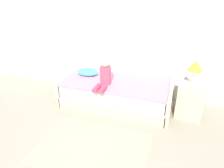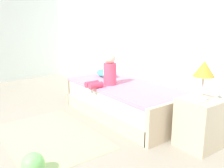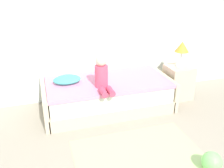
# 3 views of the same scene
# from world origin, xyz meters

# --- Properties ---
(wall_rear) EXTENTS (7.20, 0.10, 2.90)m
(wall_rear) POSITION_xyz_m (0.00, 2.60, 1.45)
(wall_rear) COLOR silver
(wall_rear) RESTS_ON ground
(bed) EXTENTS (2.11, 1.00, 0.50)m
(bed) POSITION_xyz_m (-0.06, 2.00, 0.25)
(bed) COLOR beige
(bed) RESTS_ON ground
(nightstand) EXTENTS (0.44, 0.44, 0.60)m
(nightstand) POSITION_xyz_m (1.29, 2.04, 0.30)
(nightstand) COLOR beige
(nightstand) RESTS_ON ground
(table_lamp) EXTENTS (0.24, 0.24, 0.45)m
(table_lamp) POSITION_xyz_m (1.29, 2.04, 0.94)
(table_lamp) COLOR silver
(table_lamp) RESTS_ON nightstand
(child_figure) EXTENTS (0.20, 0.51, 0.50)m
(child_figure) POSITION_xyz_m (-0.21, 1.77, 0.70)
(child_figure) COLOR #E04C6B
(child_figure) RESTS_ON bed
(pillow) EXTENTS (0.44, 0.30, 0.13)m
(pillow) POSITION_xyz_m (-0.70, 2.10, 0.56)
(pillow) COLOR #4CCCBC
(pillow) RESTS_ON bed
(area_rug) EXTENTS (1.60, 1.10, 0.01)m
(area_rug) POSITION_xyz_m (-0.03, 0.70, 0.00)
(area_rug) COLOR #B2D189
(area_rug) RESTS_ON ground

